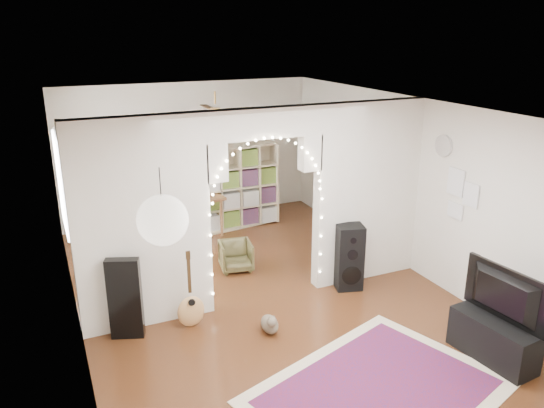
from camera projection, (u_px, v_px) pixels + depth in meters
name	position (u px, v px, depth m)	size (l,w,h in m)	color
floor	(265.00, 296.00, 7.62)	(7.50, 7.50, 0.00)	black
ceiling	(264.00, 107.00, 6.77)	(5.00, 7.50, 0.02)	white
wall_back	(189.00, 152.00, 10.44)	(5.00, 0.02, 2.70)	silver
wall_front	(465.00, 354.00, 3.95)	(5.00, 0.02, 2.70)	silver
wall_left	(70.00, 235.00, 6.22)	(0.02, 7.50, 2.70)	silver
wall_right	(413.00, 186.00, 8.17)	(0.02, 7.50, 2.70)	silver
divider_wall	(265.00, 202.00, 7.17)	(5.00, 0.20, 2.70)	silver
fairy_lights	(269.00, 196.00, 7.02)	(1.64, 0.04, 1.60)	#FFEABF
window	(61.00, 184.00, 7.74)	(0.04, 1.20, 1.40)	white
wall_clock	(444.00, 146.00, 7.40)	(0.31, 0.31, 0.03)	white
picture_frames	(460.00, 194.00, 7.25)	(0.02, 0.50, 0.70)	white
paper_lantern	(163.00, 220.00, 4.09)	(0.40, 0.40, 0.40)	white
ceiling_fan	(215.00, 110.00, 8.59)	(1.10, 1.10, 0.30)	gold
area_rug	(379.00, 392.00, 5.60)	(2.58, 1.93, 0.02)	maroon
guitar_case	(125.00, 299.00, 6.46)	(0.40, 0.13, 1.05)	black
acoustic_guitar	(190.00, 299.00, 6.73)	(0.36, 0.14, 0.89)	tan
tabby_cat	(270.00, 324.00, 6.66)	(0.26, 0.48, 0.31)	brown
floor_speaker	(349.00, 257.00, 7.72)	(0.45, 0.42, 0.98)	black
media_console	(493.00, 340.00, 6.10)	(0.40, 1.00, 0.50)	black
tv	(500.00, 296.00, 5.93)	(1.07, 0.14, 0.62)	black
bookcase	(238.00, 186.00, 10.10)	(1.55, 0.39, 1.59)	beige
dining_table	(187.00, 201.00, 9.61)	(1.30, 0.95, 0.76)	brown
flower_vase	(187.00, 192.00, 9.56)	(0.18, 0.18, 0.19)	white
dining_chair_left	(236.00, 256.00, 8.39)	(0.49, 0.51, 0.46)	#4A4425
dining_chair_right	(205.00, 217.00, 10.13)	(0.49, 0.50, 0.46)	#4A4425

